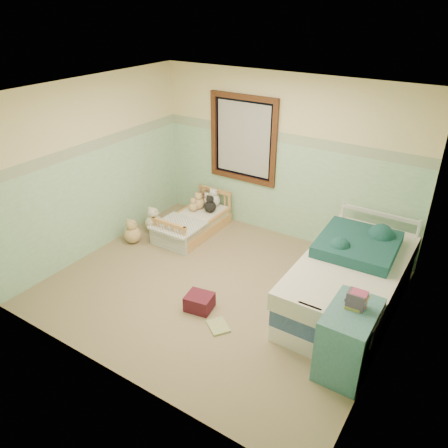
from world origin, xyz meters
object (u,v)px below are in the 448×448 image
Objects in this scene: toddler_bed_frame at (194,228)px; red_pillow at (199,302)px; dresser at (348,340)px; plush_floor_tan at (133,235)px; twin_bed_frame at (347,299)px; floor_book at (218,326)px; plush_floor_cream at (154,223)px.

red_pillow is (1.22, -1.54, 0.02)m from toddler_bed_frame.
dresser is at bearing -26.36° from toddler_bed_frame.
plush_floor_tan is 3.33m from twin_bed_frame.
plush_floor_tan is 0.12× the size of twin_bed_frame.
toddler_bed_frame is 0.60× the size of twin_bed_frame.
plush_floor_tan is at bearing -167.24° from floor_book.
toddler_bed_frame is 4.66× the size of floor_book.
floor_book is (1.60, -1.70, -0.07)m from toddler_bed_frame.
red_pillow is at bearing -178.72° from dresser.
dresser is (0.31, -0.98, 0.26)m from twin_bed_frame.
twin_bed_frame is 2.91× the size of dresser.
plush_floor_cream is at bearing -177.06° from floor_book.
plush_floor_cream is at bearing -151.35° from toddler_bed_frame.
plush_floor_cream is (-0.57, -0.31, 0.06)m from toddler_bed_frame.
toddler_bed_frame is 2.77m from twin_bed_frame.
toddler_bed_frame is 1.75× the size of dresser.
plush_floor_cream reaches higher than plush_floor_tan.
dresser is at bearing 1.28° from red_pillow.
toddler_bed_frame is at bearing 168.73° from floor_book.
twin_bed_frame reaches higher than red_pillow.
plush_floor_tan is 1.98m from red_pillow.
plush_floor_cream reaches higher than red_pillow.
plush_floor_tan is 2.39m from floor_book.
dresser is (3.60, -1.19, 0.23)m from plush_floor_cream.
plush_floor_cream is at bearing 86.01° from plush_floor_tan.
floor_book is at bearing -46.83° from toddler_bed_frame.
floor_book is at bearing -32.63° from plush_floor_cream.
dresser is (3.03, -1.50, 0.28)m from toddler_bed_frame.
dresser reaches higher than floor_book.
plush_floor_cream is at bearing 176.35° from twin_bed_frame.
red_pillow is (-1.81, -0.04, -0.27)m from dresser.
red_pillow is 1.15× the size of floor_book.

